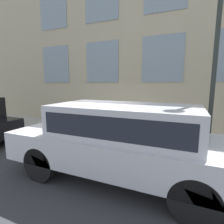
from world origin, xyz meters
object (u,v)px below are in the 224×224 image
at_px(parked_truck_silver_near, 121,137).
at_px(street_lamp, 217,36).
at_px(fire_hydrant, 121,132).
at_px(person, 104,118).

xyz_separation_m(parked_truck_silver_near, street_lamp, (1.77, -1.96, 2.43)).
relative_size(fire_hydrant, parked_truck_silver_near, 0.16).
bearing_deg(street_lamp, fire_hydrant, 89.31).
bearing_deg(fire_hydrant, person, 66.90).
bearing_deg(parked_truck_silver_near, person, 34.55).
height_order(fire_hydrant, parked_truck_silver_near, parked_truck_silver_near).
bearing_deg(parked_truck_silver_near, fire_hydrant, 20.77).
bearing_deg(street_lamp, parked_truck_silver_near, 132.03).
distance_m(fire_hydrant, street_lamp, 3.90).
distance_m(person, street_lamp, 4.25).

